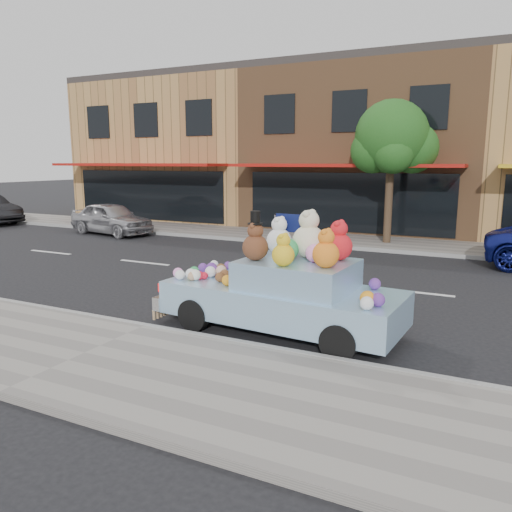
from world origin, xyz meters
The scene contains 10 objects.
ground centered at (0.00, 0.00, 0.00)m, with size 120.00×120.00×0.00m, color black.
near_sidewalk centered at (0.00, -6.50, 0.06)m, with size 60.00×3.00×0.12m, color gray.
far_sidewalk centered at (0.00, 6.50, 0.06)m, with size 60.00×3.00×0.12m, color gray.
near_kerb centered at (0.00, -5.00, 0.07)m, with size 60.00×0.12×0.13m, color gray.
far_kerb centered at (0.00, 5.00, 0.07)m, with size 60.00×0.12×0.13m, color gray.
storefront_left centered at (-10.00, 11.97, 3.64)m, with size 10.00×9.80×7.30m.
storefront_mid centered at (0.00, 11.97, 3.64)m, with size 10.00×9.80×7.30m.
street_tree centered at (2.03, 6.55, 3.69)m, with size 3.00×2.70×5.22m.
car_silver centered at (-9.11, 4.27, 0.68)m, with size 1.60×3.97×1.35m, color #A8A7AC.
art_car centered at (2.28, -3.91, 0.80)m, with size 4.60×2.07×2.22m.
Camera 1 is at (5.65, -11.94, 3.06)m, focal length 35.00 mm.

